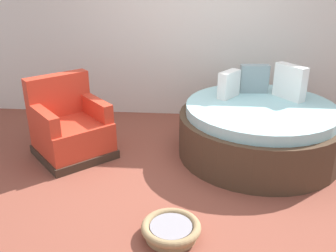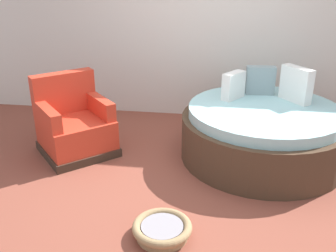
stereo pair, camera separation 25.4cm
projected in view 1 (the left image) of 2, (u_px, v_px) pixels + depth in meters
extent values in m
cube|color=brown|center=(182.00, 180.00, 4.12)|extent=(8.00, 8.00, 0.02)
cube|color=silver|center=(190.00, 25.00, 5.43)|extent=(8.00, 0.12, 2.68)
cylinder|color=#473323|center=(258.00, 135.00, 4.56)|extent=(1.90, 1.90, 0.51)
cylinder|color=#9ED1D6|center=(261.00, 110.00, 4.44)|extent=(1.75, 1.75, 0.12)
cube|color=white|center=(290.00, 82.00, 4.56)|extent=(0.35, 0.40, 0.41)
cube|color=gray|center=(254.00, 79.00, 4.80)|extent=(0.36, 0.15, 0.35)
cube|color=white|center=(229.00, 84.00, 4.62)|extent=(0.29, 0.33, 0.32)
cube|color=#38281E|center=(74.00, 152.00, 4.61)|extent=(1.13, 1.13, 0.10)
cube|color=red|center=(73.00, 135.00, 4.52)|extent=(1.07, 1.07, 0.34)
cube|color=red|center=(58.00, 95.00, 4.58)|extent=(0.67, 0.63, 0.50)
cube|color=red|center=(43.00, 119.00, 4.23)|extent=(0.55, 0.59, 0.22)
cube|color=red|center=(95.00, 107.00, 4.59)|extent=(0.55, 0.59, 0.22)
cylinder|color=#9E7F56|center=(171.00, 233.00, 3.24)|extent=(0.44, 0.44, 0.06)
torus|color=#9E7F56|center=(171.00, 227.00, 3.21)|extent=(0.51, 0.51, 0.07)
cylinder|color=gray|center=(171.00, 228.00, 3.21)|extent=(0.36, 0.36, 0.05)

